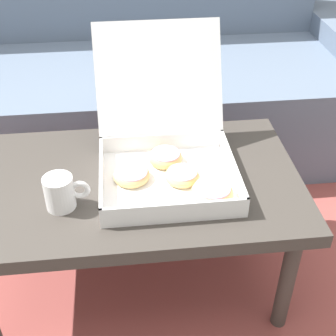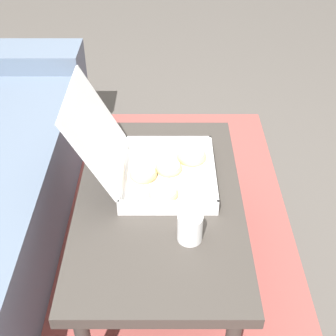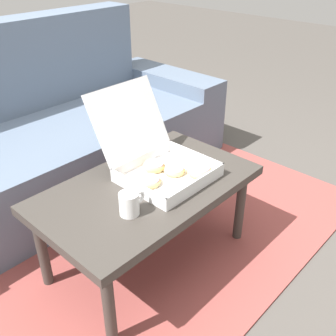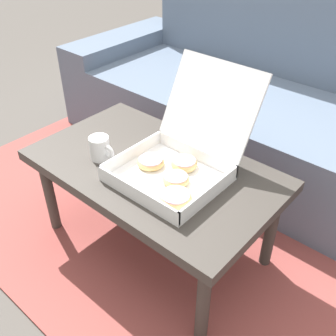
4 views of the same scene
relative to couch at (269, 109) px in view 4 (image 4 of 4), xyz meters
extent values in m
plane|color=#514C47|center=(0.00, -0.83, -0.30)|extent=(12.00, 12.00, 0.00)
cube|color=#994742|center=(0.00, -0.53, -0.29)|extent=(2.39, 1.83, 0.01)
cube|color=slate|center=(0.00, -0.16, -0.09)|extent=(1.79, 0.65, 0.41)
cube|color=slate|center=(0.00, 0.27, 0.16)|extent=(1.79, 0.20, 0.92)
cube|color=slate|center=(-1.01, -0.06, -0.05)|extent=(0.24, 0.85, 0.50)
cube|color=#3D3833|center=(0.00, -0.89, 0.10)|extent=(0.93, 0.55, 0.04)
cylinder|color=#3D3833|center=(-0.40, -1.11, -0.11)|extent=(0.04, 0.04, 0.38)
cylinder|color=#3D3833|center=(0.40, -1.11, -0.11)|extent=(0.04, 0.04, 0.38)
cylinder|color=#3D3833|center=(-0.40, -0.68, -0.11)|extent=(0.04, 0.04, 0.38)
cylinder|color=#3D3833|center=(0.40, -0.68, -0.11)|extent=(0.04, 0.04, 0.38)
cube|color=white|center=(0.10, -0.92, 0.12)|extent=(0.36, 0.32, 0.01)
cube|color=white|center=(0.10, -1.08, 0.15)|extent=(0.36, 0.01, 0.05)
cube|color=white|center=(0.10, -0.76, 0.15)|extent=(0.36, 0.01, 0.05)
cube|color=white|center=(-0.08, -0.92, 0.15)|extent=(0.01, 0.32, 0.05)
cube|color=white|center=(0.27, -0.92, 0.15)|extent=(0.01, 0.32, 0.05)
cube|color=white|center=(0.10, -0.69, 0.32)|extent=(0.36, 0.15, 0.29)
torus|color=#E5BC75|center=(0.20, -1.00, 0.14)|extent=(0.11, 0.11, 0.04)
cylinder|color=pink|center=(0.20, -1.00, 0.15)|extent=(0.09, 0.09, 0.02)
torus|color=#E5BC75|center=(0.10, -0.83, 0.14)|extent=(0.10, 0.10, 0.03)
cylinder|color=pink|center=(0.10, -0.83, 0.15)|extent=(0.08, 0.08, 0.01)
torus|color=#E5BC75|center=(0.14, -0.92, 0.14)|extent=(0.09, 0.09, 0.03)
cylinder|color=pink|center=(0.14, -0.92, 0.15)|extent=(0.08, 0.08, 0.01)
torus|color=#E5BC75|center=(0.00, -0.90, 0.14)|extent=(0.10, 0.10, 0.03)
cylinder|color=pink|center=(0.00, -0.90, 0.15)|extent=(0.09, 0.09, 0.01)
cylinder|color=white|center=(-0.18, -0.99, 0.16)|extent=(0.08, 0.08, 0.09)
torus|color=white|center=(-0.13, -0.99, 0.17)|extent=(0.05, 0.01, 0.05)
camera|label=1|loc=(-0.01, -1.91, 0.90)|focal=50.00mm
camera|label=2|loc=(-1.16, -0.92, 1.15)|focal=50.00mm
camera|label=3|loc=(-0.94, -1.89, 1.01)|focal=42.00mm
camera|label=4|loc=(0.81, -1.74, 0.96)|focal=42.00mm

